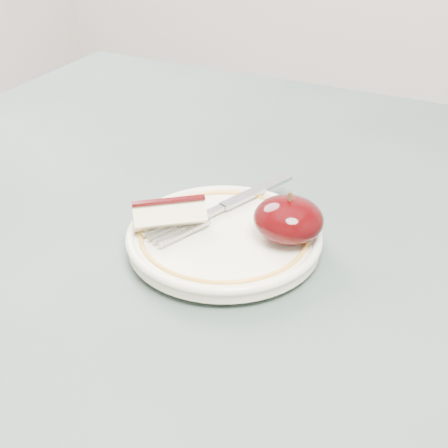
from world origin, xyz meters
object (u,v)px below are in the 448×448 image
at_px(table, 203,292).
at_px(fork, 221,207).
at_px(apple_half, 288,219).
at_px(plate, 224,237).

xyz_separation_m(table, fork, (0.02, 0.00, 0.11)).
bearing_deg(fork, table, 112.10).
bearing_deg(table, apple_half, -8.90).
relative_size(plate, apple_half, 2.84).
bearing_deg(apple_half, table, 171.10).
bearing_deg(table, plate, -38.56).
xyz_separation_m(table, apple_half, (0.10, -0.02, 0.13)).
bearing_deg(fork, apple_half, -81.22).
relative_size(plate, fork, 1.02).
xyz_separation_m(apple_half, fork, (-0.07, 0.02, -0.01)).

